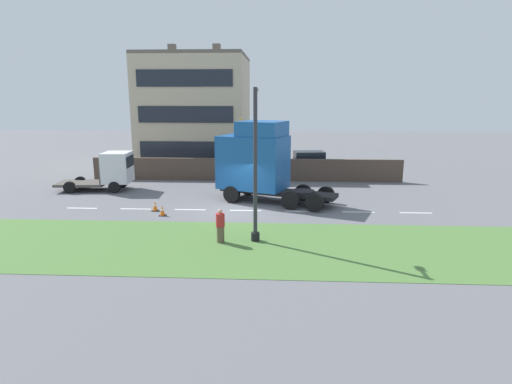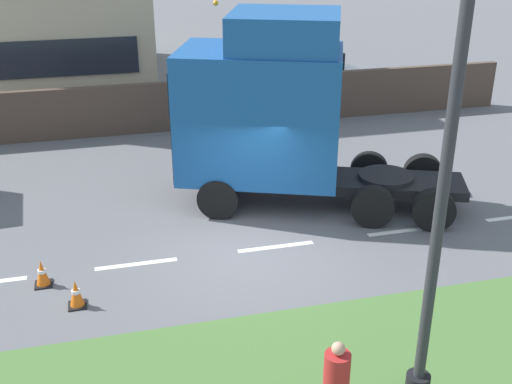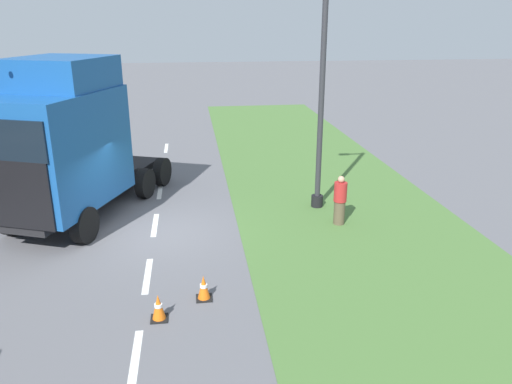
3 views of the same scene
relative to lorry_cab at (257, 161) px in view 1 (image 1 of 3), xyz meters
name	(u,v)px [view 1 (image 1 of 3)]	position (x,y,z in m)	size (l,w,h in m)	color
ground_plane	(233,210)	(-2.51, 1.24, -2.48)	(120.00, 120.00, 0.00)	slate
grass_verge	(219,245)	(-8.51, 1.24, -2.47)	(7.00, 44.00, 0.01)	#4C7538
lane_markings	(245,210)	(-2.51, 0.54, -2.48)	(0.16, 21.00, 0.00)	white
boundary_wall	(246,170)	(6.49, 1.24, -1.62)	(0.25, 24.00, 1.73)	#4C3D33
building_block	(197,111)	(15.02, 6.58, 2.62)	(9.98, 9.51, 11.29)	#C1B293
lorry_cab	(257,161)	(0.00, 0.00, 0.00)	(4.94, 7.50, 5.07)	black
flatbed_truck	(111,170)	(2.48, 10.24, -1.09)	(2.40, 5.19, 2.66)	silver
parked_car	(308,165)	(8.28, -3.69, -1.46)	(2.42, 4.49, 2.11)	silver
lamp_post	(255,174)	(-7.73, -0.33, 0.56)	(1.31, 0.39, 6.76)	black
pedestrian	(220,226)	(-8.09, 1.21, -1.73)	(0.39, 0.39, 1.54)	brown
traffic_cone_lead	(162,211)	(-3.85, 4.99, -2.20)	(0.36, 0.36, 0.58)	black
traffic_cone_trailing	(155,206)	(-2.89, 5.68, -2.20)	(0.36, 0.36, 0.58)	black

